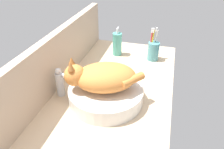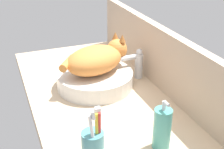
% 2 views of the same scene
% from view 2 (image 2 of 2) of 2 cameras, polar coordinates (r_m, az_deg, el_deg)
% --- Properties ---
extents(ground_plane, '(1.13, 0.55, 0.04)m').
position_cam_2_polar(ground_plane, '(1.27, -2.05, -4.40)').
color(ground_plane, '#D1B28E').
extents(backsplash_panel, '(1.13, 0.04, 0.25)m').
position_cam_2_polar(backsplash_panel, '(1.30, 8.68, 3.26)').
color(backsplash_panel, tan).
rests_on(backsplash_panel, ground_plane).
extents(sink_basin, '(0.32, 0.32, 0.07)m').
position_cam_2_polar(sink_basin, '(1.30, -2.99, -0.87)').
color(sink_basin, silver).
rests_on(sink_basin, ground_plane).
extents(cat, '(0.25, 0.31, 0.14)m').
position_cam_2_polar(cat, '(1.27, -2.63, 2.95)').
color(cat, orange).
rests_on(cat, sink_basin).
extents(faucet, '(0.04, 0.12, 0.14)m').
position_cam_2_polar(faucet, '(1.36, 4.52, 2.15)').
color(faucet, silver).
rests_on(faucet, ground_plane).
extents(soap_dispenser, '(0.05, 0.05, 0.17)m').
position_cam_2_polar(soap_dispenser, '(0.96, 9.15, -9.73)').
color(soap_dispenser, teal).
rests_on(soap_dispenser, ground_plane).
extents(toothbrush_cup, '(0.06, 0.06, 0.19)m').
position_cam_2_polar(toothbrush_cup, '(0.90, -3.44, -13.05)').
color(toothbrush_cup, teal).
rests_on(toothbrush_cup, ground_plane).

